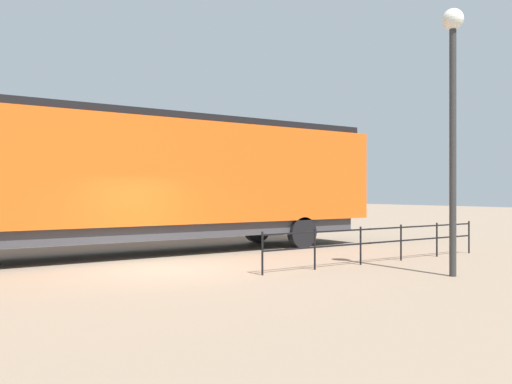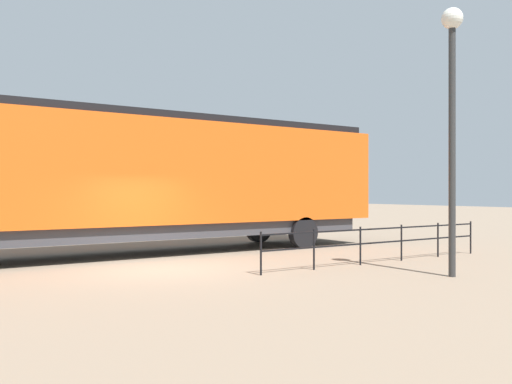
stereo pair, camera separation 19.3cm
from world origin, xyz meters
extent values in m
plane|color=#84705B|center=(0.00, 0.00, 0.00)|extent=(120.00, 120.00, 0.00)
cube|color=#D15114|center=(-3.34, 0.76, 2.60)|extent=(3.11, 16.91, 3.19)
cube|color=black|center=(-3.34, 7.95, 2.12)|extent=(2.98, 2.54, 2.23)
cube|color=black|center=(-3.34, 0.76, 4.31)|extent=(2.80, 16.24, 0.24)
cube|color=#38383D|center=(-3.34, 0.76, 0.78)|extent=(2.80, 15.56, 0.45)
cylinder|color=black|center=(-4.75, 6.17, 0.55)|extent=(0.30, 1.10, 1.10)
cylinder|color=black|center=(-1.94, 6.17, 0.55)|extent=(0.30, 1.10, 1.10)
cylinder|color=#2D2D2D|center=(4.94, 5.12, 2.95)|extent=(0.16, 0.16, 5.89)
sphere|color=silver|center=(4.94, 5.12, 6.04)|extent=(0.50, 0.50, 0.50)
cube|color=black|center=(2.28, 5.59, 0.96)|extent=(0.04, 8.16, 0.04)
cube|color=black|center=(2.28, 5.59, 0.57)|extent=(0.04, 8.16, 0.04)
cylinder|color=black|center=(2.28, 1.51, 0.52)|extent=(0.05, 0.05, 1.04)
cylinder|color=black|center=(2.28, 3.14, 0.52)|extent=(0.05, 0.05, 1.04)
cylinder|color=black|center=(2.28, 4.78, 0.52)|extent=(0.05, 0.05, 1.04)
cylinder|color=black|center=(2.28, 6.41, 0.52)|extent=(0.05, 0.05, 1.04)
cylinder|color=black|center=(2.28, 8.04, 0.52)|extent=(0.05, 0.05, 1.04)
cylinder|color=black|center=(2.28, 9.67, 0.52)|extent=(0.05, 0.05, 1.04)
camera|label=1|loc=(12.76, -5.83, 1.98)|focal=37.79mm
camera|label=2|loc=(12.87, -5.67, 1.98)|focal=37.79mm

